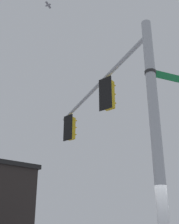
# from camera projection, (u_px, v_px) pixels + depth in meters

# --- Properties ---
(signal_pole) EXTENTS (0.28, 0.28, 7.22)m
(signal_pole) POSITION_uv_depth(u_px,v_px,m) (156.00, 140.00, 7.34)
(signal_pole) COLOR #ADB2B7
(signal_pole) RESTS_ON ground
(mast_arm) EXTENTS (6.76, 3.45, 0.15)m
(mast_arm) POSITION_uv_depth(u_px,v_px,m) (94.00, 89.00, 11.71)
(mast_arm) COLOR #ADB2B7
(traffic_light_nearest_pole) EXTENTS (0.54, 0.49, 1.31)m
(traffic_light_nearest_pole) POSITION_uv_depth(u_px,v_px,m) (109.00, 95.00, 10.43)
(traffic_light_nearest_pole) COLOR black
(traffic_light_mid_inner) EXTENTS (0.54, 0.49, 1.31)m
(traffic_light_mid_inner) POSITION_uv_depth(u_px,v_px,m) (71.00, 128.00, 13.78)
(traffic_light_mid_inner) COLOR black
(street_name_sign) EXTENTS (0.75, 1.34, 0.22)m
(street_name_sign) POSITION_uv_depth(u_px,v_px,m) (161.00, 75.00, 8.20)
(street_name_sign) COLOR #147238
(bird_flying) EXTENTS (0.31, 0.39, 0.11)m
(bird_flying) POSITION_uv_depth(u_px,v_px,m) (48.00, 5.00, 12.93)
(bird_flying) COLOR gray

